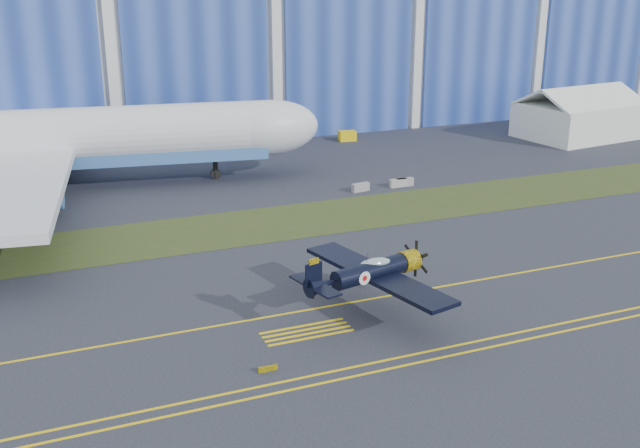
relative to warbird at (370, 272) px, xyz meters
name	(u,v)px	position (x,y,z in m)	size (l,w,h in m)	color
ground	(471,254)	(13.06, 7.36, -3.24)	(260.00, 260.00, 0.00)	#2D303C
grass_median	(393,208)	(13.06, 21.36, -3.22)	(260.00, 10.00, 0.02)	#475128
hangar	(230,21)	(13.06, 79.15, 11.72)	(220.00, 45.70, 30.00)	silver
taxiway_centreline	(506,275)	(13.06, 2.36, -3.23)	(200.00, 0.20, 0.02)	yellow
edge_line_near	(591,326)	(13.06, -7.14, -3.23)	(80.00, 0.20, 0.02)	yellow
edge_line_far	(581,319)	(13.06, -6.14, -3.23)	(80.00, 0.20, 0.02)	yellow
hold_short_ladder	(307,332)	(-4.94, -0.74, -3.23)	(6.00, 2.40, 0.02)	yellow
guard_board_left	(268,369)	(-8.94, -4.64, -3.07)	(1.20, 0.15, 0.35)	yellow
warbird	(370,272)	(0.00, 0.00, 0.00)	(13.86, 15.57, 3.97)	black
jetliner	(19,74)	(-20.12, 42.07, 9.22)	(79.84, 70.76, 24.93)	silver
tent	(579,112)	(53.30, 41.69, 0.45)	(17.24, 13.56, 7.38)	white
shipping_container	(243,135)	(7.44, 55.01, -1.87)	(6.35, 2.54, 2.75)	white
tug	(347,136)	(21.79, 51.99, -2.56)	(2.35, 1.47, 1.37)	yellow
gse_box	(631,109)	(74.25, 53.07, -2.35)	(2.97, 1.59, 1.78)	#A8899A
barrier_a	(361,187)	(12.58, 28.11, -2.79)	(2.00, 0.60, 0.90)	gray
barrier_b	(405,182)	(17.97, 28.14, -2.79)	(2.00, 0.60, 0.90)	gray
barrier_c	(398,183)	(17.18, 28.12, -2.79)	(2.00, 0.60, 0.90)	#9D9C97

